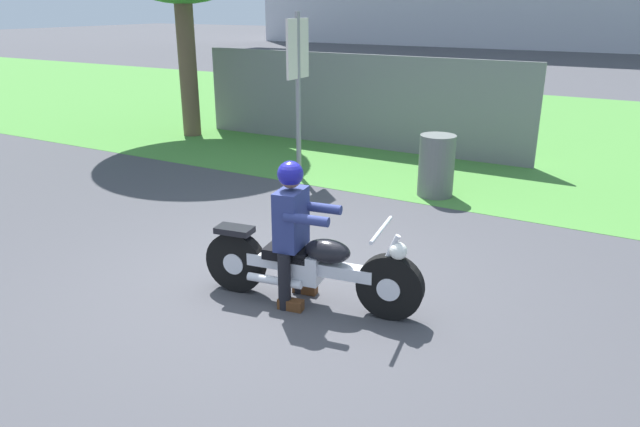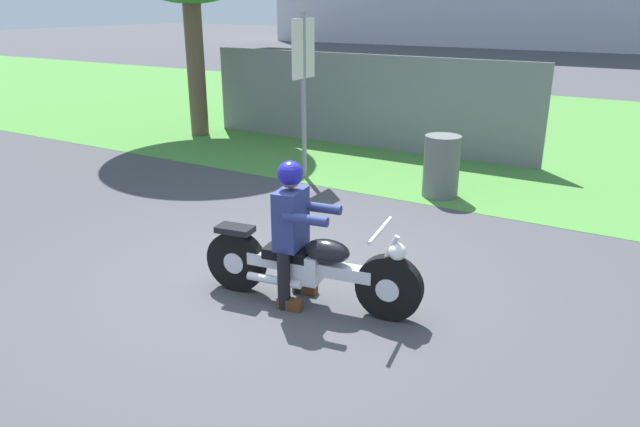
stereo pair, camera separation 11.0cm
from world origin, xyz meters
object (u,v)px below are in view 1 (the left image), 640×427
motorcycle_lead (310,267)px  trash_can (436,166)px  rider_lead (293,222)px  sign_banner (298,70)px

motorcycle_lead → trash_can: 3.84m
rider_lead → trash_can: rider_lead is taller
trash_can → sign_banner: sign_banner is taller
rider_lead → sign_banner: sign_banner is taller
motorcycle_lead → rider_lead: size_ratio=1.56×
trash_can → sign_banner: bearing=-176.6°
sign_banner → trash_can: bearing=3.4°
sign_banner → motorcycle_lead: bearing=-57.0°
rider_lead → motorcycle_lead: bearing=-0.9°
motorcycle_lead → rider_lead: (-0.17, -0.02, 0.43)m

